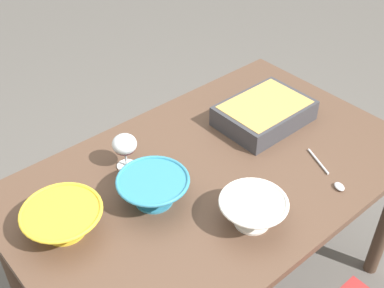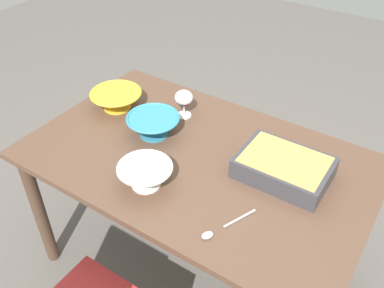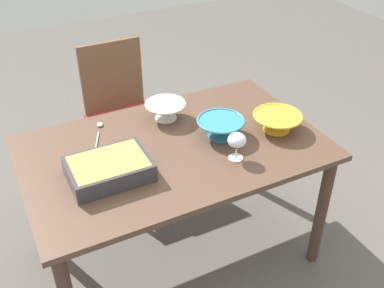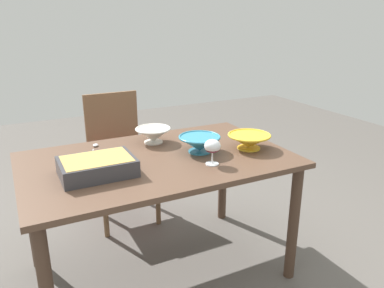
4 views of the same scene
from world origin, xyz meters
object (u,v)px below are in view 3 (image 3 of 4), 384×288
object	(u,v)px
serving_spoon	(99,129)
mixing_bowl	(221,127)
small_bowl	(166,110)
serving_bowl	(277,121)
wine_glass	(237,142)
chair	(120,111)
casserole_dish	(109,168)
dining_table	(174,162)

from	to	relation	value
serving_spoon	mixing_bowl	bearing A→B (deg)	-31.38
small_bowl	serving_bowl	xyz separation A→B (m)	(0.46, -0.35, -0.00)
wine_glass	chair	bearing A→B (deg)	102.00
casserole_dish	small_bowl	world-z (taller)	small_bowl
serving_bowl	dining_table	bearing A→B (deg)	169.44
mixing_bowl	casserole_dish	bearing A→B (deg)	-173.86
casserole_dish	mixing_bowl	bearing A→B (deg)	6.14
mixing_bowl	serving_spoon	bearing A→B (deg)	148.62
wine_glass	casserole_dish	bearing A→B (deg)	166.71
small_bowl	serving_bowl	size ratio (longest dim) A/B	0.86
chair	serving_bowl	xyz separation A→B (m)	(0.54, -0.92, 0.28)
chair	small_bowl	bearing A→B (deg)	-82.32
dining_table	mixing_bowl	xyz separation A→B (m)	(0.25, -0.02, 0.15)
small_bowl	dining_table	bearing A→B (deg)	-106.16
chair	casserole_dish	xyz separation A→B (m)	(-0.35, -0.91, 0.28)
wine_glass	mixing_bowl	bearing A→B (deg)	81.62
small_bowl	serving_spoon	world-z (taller)	small_bowl
mixing_bowl	small_bowl	distance (m)	0.33
wine_glass	small_bowl	bearing A→B (deg)	106.98
casserole_dish	dining_table	bearing A→B (deg)	13.92
mixing_bowl	small_bowl	xyz separation A→B (m)	(-0.17, 0.28, -0.00)
wine_glass	mixing_bowl	world-z (taller)	wine_glass
mixing_bowl	serving_bowl	bearing A→B (deg)	-15.09
mixing_bowl	small_bowl	world-z (taller)	mixing_bowl
chair	serving_spoon	xyz separation A→B (m)	(-0.28, -0.52, 0.24)
dining_table	casserole_dish	world-z (taller)	casserole_dish
casserole_dish	serving_spoon	size ratio (longest dim) A/B	1.59
mixing_bowl	dining_table	bearing A→B (deg)	174.84
chair	wine_glass	world-z (taller)	chair
dining_table	small_bowl	xyz separation A→B (m)	(0.07, 0.25, 0.15)
dining_table	casserole_dish	xyz separation A→B (m)	(-0.35, -0.09, 0.14)
small_bowl	chair	bearing A→B (deg)	97.68
mixing_bowl	serving_bowl	distance (m)	0.30
dining_table	chair	xyz separation A→B (m)	(-0.00, 0.82, -0.14)
casserole_dish	mixing_bowl	xyz separation A→B (m)	(0.60, 0.06, 0.01)
dining_table	small_bowl	bearing A→B (deg)	73.84
mixing_bowl	serving_bowl	world-z (taller)	mixing_bowl
dining_table	chair	bearing A→B (deg)	90.19
small_bowl	serving_spoon	size ratio (longest dim) A/B	0.97
casserole_dish	serving_spoon	xyz separation A→B (m)	(0.07, 0.39, -0.04)
wine_glass	serving_bowl	size ratio (longest dim) A/B	0.55
wine_glass	small_bowl	world-z (taller)	wine_glass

